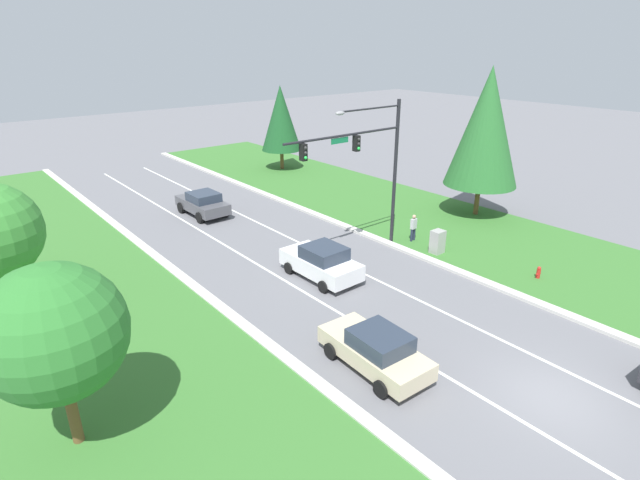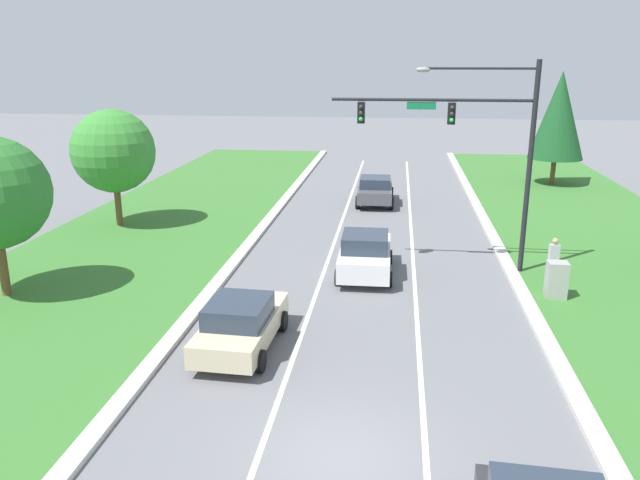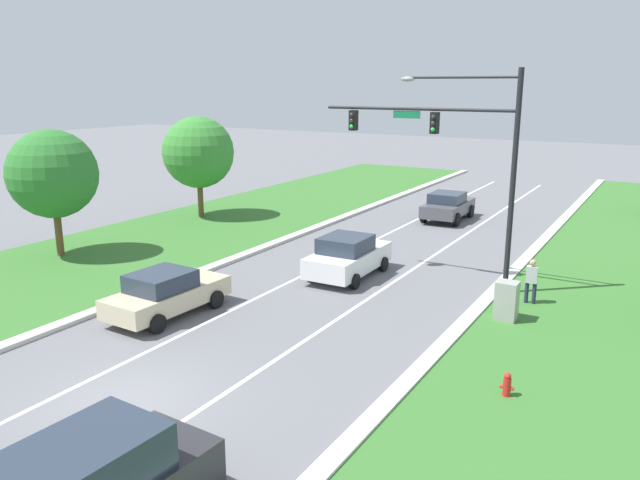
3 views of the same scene
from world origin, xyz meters
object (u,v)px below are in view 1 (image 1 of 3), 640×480
Objects in this scene: graphite_sedan at (203,203)px; pedestrian at (413,227)px; white_sedan at (321,262)px; conifer_near_right_tree at (281,118)px; traffic_signal_mast at (368,156)px; utility_cabinet at (437,242)px; fire_hydrant at (538,273)px; champagne_sedan at (376,349)px; oak_far_left_tree at (54,333)px; conifer_far_right_tree at (486,127)px.

pedestrian is at bearing -60.19° from graphite_sedan.
conifer_near_right_tree reaches higher than white_sedan.
utility_cabinet is at bearing -44.09° from traffic_signal_mast.
graphite_sedan is 21.30m from fire_hydrant.
graphite_sedan is at bearing 83.40° from champagne_sedan.
white_sedan is 0.76× the size of oak_far_left_tree.
white_sedan is 7.11m from utility_cabinet.
fire_hydrant is at bearing -41.41° from white_sedan.
white_sedan reaches higher than utility_cabinet.
fire_hydrant is (11.49, -0.05, -0.45)m from champagne_sedan.
champagne_sedan is at bearing -152.85° from utility_cabinet.
champagne_sedan is 30.79m from conifer_near_right_tree.
utility_cabinet is 2.09m from pedestrian.
traffic_signal_mast is at bearing 117.72° from fire_hydrant.
white_sedan reaches higher than champagne_sedan.
champagne_sedan is 3.24× the size of utility_cabinet.
pedestrian is (7.22, 0.24, 0.08)m from white_sedan.
conifer_near_right_tree is (11.58, 19.68, 3.80)m from white_sedan.
traffic_signal_mast is 20.21m from conifer_near_right_tree.
champagne_sedan is 19.89m from conifer_far_right_tree.
white_sedan is 0.59× the size of conifer_near_right_tree.
utility_cabinet is 19.91m from oak_far_left_tree.
conifer_far_right_tree is (14.39, -11.80, 5.10)m from graphite_sedan.
traffic_signal_mast is 1.10× the size of conifer_near_right_tree.
conifer_far_right_tree reaches higher than champagne_sedan.
white_sedan reaches higher than graphite_sedan.
pedestrian is (10.48, 7.25, 0.15)m from champagne_sedan.
oak_far_left_tree is at bearing 164.80° from champagne_sedan.
conifer_near_right_tree reaches higher than champagne_sedan.
white_sedan is at bearing -90.50° from graphite_sedan.
graphite_sedan is 0.45× the size of conifer_far_right_tree.
conifer_far_right_tree is (10.30, -0.22, 0.48)m from traffic_signal_mast.
conifer_near_right_tree is 19.18m from conifer_far_right_tree.
champagne_sedan is 6.43× the size of fire_hydrant.
white_sedan is at bearing -166.51° from traffic_signal_mast.
utility_cabinet is at bearing -102.36° from conifer_near_right_tree.
oak_far_left_tree is at bearing -128.16° from graphite_sedan.
white_sedan is 3.17× the size of utility_cabinet.
conifer_far_right_tree reaches higher than white_sedan.
fire_hydrant is 0.09× the size of conifer_near_right_tree.
white_sedan is at bearing 139.34° from fire_hydrant.
conifer_near_right_tree is at bearing 44.29° from oak_far_left_tree.
conifer_near_right_tree reaches higher than fire_hydrant.
pedestrian is (7.30, -12.31, 0.09)m from graphite_sedan.
traffic_signal_mast is at bearing 16.51° from oak_far_left_tree.
fire_hydrant is 0.07× the size of conifer_far_right_tree.
traffic_signal_mast is 17.48m from oak_far_left_tree.
conifer_far_right_tree is at bearing 18.96° from utility_cabinet.
graphite_sedan is 3.17× the size of utility_cabinet.
utility_cabinet is at bearing -15.54° from white_sedan.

